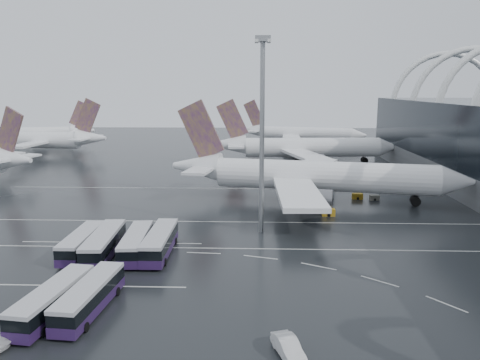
{
  "coord_description": "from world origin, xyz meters",
  "views": [
    {
      "loc": [
        -1.68,
        -68.26,
        23.61
      ],
      "look_at": [
        -4.62,
        15.23,
        7.0
      ],
      "focal_mm": 35.0,
      "sensor_mm": 36.0,
      "label": 1
    }
  ],
  "objects_px": {
    "airliner_gate_b": "(302,148)",
    "bus_row_far_b": "(53,300)",
    "bus_row_near_b": "(104,243)",
    "gse_cart_belly_b": "(374,198)",
    "floodlight_mast": "(262,112)",
    "bus_row_far_c": "(90,296)",
    "bus_row_near_d": "(160,242)",
    "gse_cart_belly_e": "(357,196)",
    "jet_remote_mid": "(47,140)",
    "van_curve_c": "(288,348)",
    "gse_cart_belly_c": "(328,212)",
    "bus_row_near_a": "(82,242)",
    "airliner_gate_c": "(299,134)",
    "bus_row_near_c": "(136,243)",
    "airliner_main": "(309,176)",
    "jet_remote_far": "(44,133)"
  },
  "relations": [
    {
      "from": "airliner_gate_b",
      "to": "bus_row_far_b",
      "type": "xyz_separation_m",
      "value": [
        -35.55,
        -100.3,
        -3.31
      ]
    },
    {
      "from": "bus_row_near_b",
      "to": "gse_cart_belly_b",
      "type": "distance_m",
      "value": 58.67
    },
    {
      "from": "floodlight_mast",
      "to": "bus_row_far_c",
      "type": "bearing_deg",
      "value": -122.56
    },
    {
      "from": "bus_row_near_d",
      "to": "gse_cart_belly_e",
      "type": "distance_m",
      "value": 50.05
    },
    {
      "from": "airliner_gate_b",
      "to": "jet_remote_mid",
      "type": "bearing_deg",
      "value": 165.16
    },
    {
      "from": "airliner_gate_b",
      "to": "bus_row_far_b",
      "type": "distance_m",
      "value": 106.47
    },
    {
      "from": "bus_row_far_b",
      "to": "van_curve_c",
      "type": "distance_m",
      "value": 25.14
    },
    {
      "from": "van_curve_c",
      "to": "gse_cart_belly_c",
      "type": "distance_m",
      "value": 48.17
    },
    {
      "from": "jet_remote_mid",
      "to": "bus_row_near_a",
      "type": "bearing_deg",
      "value": 121.92
    },
    {
      "from": "airliner_gate_c",
      "to": "bus_row_near_c",
      "type": "bearing_deg",
      "value": -89.96
    },
    {
      "from": "gse_cart_belly_b",
      "to": "airliner_main",
      "type": "bearing_deg",
      "value": -174.62
    },
    {
      "from": "airliner_main",
      "to": "bus_row_far_c",
      "type": "height_order",
      "value": "airliner_main"
    },
    {
      "from": "bus_row_near_d",
      "to": "bus_row_far_c",
      "type": "relative_size",
      "value": 1.05
    },
    {
      "from": "gse_cart_belly_b",
      "to": "jet_remote_far",
      "type": "bearing_deg",
      "value": 140.45
    },
    {
      "from": "bus_row_near_a",
      "to": "bus_row_far_b",
      "type": "height_order",
      "value": "bus_row_far_b"
    },
    {
      "from": "bus_row_far_b",
      "to": "gse_cart_belly_e",
      "type": "height_order",
      "value": "bus_row_far_b"
    },
    {
      "from": "bus_row_near_d",
      "to": "bus_row_far_b",
      "type": "bearing_deg",
      "value": 157.65
    },
    {
      "from": "bus_row_far_c",
      "to": "gse_cart_belly_e",
      "type": "distance_m",
      "value": 66.03
    },
    {
      "from": "jet_remote_far",
      "to": "bus_row_far_b",
      "type": "relative_size",
      "value": 3.19
    },
    {
      "from": "airliner_gate_b",
      "to": "bus_row_near_d",
      "type": "height_order",
      "value": "airliner_gate_b"
    },
    {
      "from": "airliner_main",
      "to": "gse_cart_belly_e",
      "type": "height_order",
      "value": "airliner_main"
    },
    {
      "from": "bus_row_far_c",
      "to": "floodlight_mast",
      "type": "height_order",
      "value": "floodlight_mast"
    },
    {
      "from": "jet_remote_far",
      "to": "bus_row_far_c",
      "type": "bearing_deg",
      "value": 104.28
    },
    {
      "from": "jet_remote_mid",
      "to": "bus_row_far_c",
      "type": "height_order",
      "value": "jet_remote_mid"
    },
    {
      "from": "bus_row_far_b",
      "to": "jet_remote_mid",
      "type": "bearing_deg",
      "value": 31.58
    },
    {
      "from": "bus_row_near_c",
      "to": "floodlight_mast",
      "type": "distance_m",
      "value": 27.96
    },
    {
      "from": "van_curve_c",
      "to": "floodlight_mast",
      "type": "xyz_separation_m",
      "value": [
        -2.09,
        36.76,
        18.9
      ]
    },
    {
      "from": "airliner_gate_c",
      "to": "floodlight_mast",
      "type": "xyz_separation_m",
      "value": [
        -16.73,
        -118.48,
        15.07
      ]
    },
    {
      "from": "bus_row_near_c",
      "to": "bus_row_near_d",
      "type": "distance_m",
      "value": 3.39
    },
    {
      "from": "bus_row_near_a",
      "to": "bus_row_near_c",
      "type": "xyz_separation_m",
      "value": [
        7.87,
        -0.09,
        0.03
      ]
    },
    {
      "from": "bus_row_near_d",
      "to": "floodlight_mast",
      "type": "bearing_deg",
      "value": -52.71
    },
    {
      "from": "airliner_gate_c",
      "to": "bus_row_near_a",
      "type": "xyz_separation_m",
      "value": [
        -42.57,
        -130.07,
        -2.91
      ]
    },
    {
      "from": "jet_remote_far",
      "to": "bus_row_near_c",
      "type": "relative_size",
      "value": 3.17
    },
    {
      "from": "bus_row_near_c",
      "to": "bus_row_far_b",
      "type": "xyz_separation_m",
      "value": [
        -4.12,
        -18.3,
        -0.02
      ]
    },
    {
      "from": "gse_cart_belly_b",
      "to": "gse_cart_belly_e",
      "type": "height_order",
      "value": "gse_cart_belly_e"
    },
    {
      "from": "jet_remote_far",
      "to": "gse_cart_belly_b",
      "type": "bearing_deg",
      "value": 128.87
    },
    {
      "from": "airliner_main",
      "to": "bus_row_near_b",
      "type": "xyz_separation_m",
      "value": [
        -32.65,
        -34.12,
        -3.39
      ]
    },
    {
      "from": "airliner_gate_c",
      "to": "floodlight_mast",
      "type": "height_order",
      "value": "floodlight_mast"
    },
    {
      "from": "bus_row_far_c",
      "to": "floodlight_mast",
      "type": "relative_size",
      "value": 0.42
    },
    {
      "from": "bus_row_near_a",
      "to": "bus_row_far_b",
      "type": "bearing_deg",
      "value": -169.01
    },
    {
      "from": "jet_remote_mid",
      "to": "floodlight_mast",
      "type": "relative_size",
      "value": 1.47
    },
    {
      "from": "bus_row_near_b",
      "to": "bus_row_near_d",
      "type": "bearing_deg",
      "value": -85.0
    },
    {
      "from": "bus_row_far_c",
      "to": "floodlight_mast",
      "type": "distance_m",
      "value": 38.85
    },
    {
      "from": "airliner_gate_b",
      "to": "floodlight_mast",
      "type": "distance_m",
      "value": 73.09
    },
    {
      "from": "bus_row_near_a",
      "to": "bus_row_near_b",
      "type": "bearing_deg",
      "value": -104.0
    },
    {
      "from": "airliner_gate_b",
      "to": "gse_cart_belly_e",
      "type": "height_order",
      "value": "airliner_gate_b"
    },
    {
      "from": "floodlight_mast",
      "to": "gse_cart_belly_b",
      "type": "bearing_deg",
      "value": 43.4
    },
    {
      "from": "airliner_main",
      "to": "airliner_gate_b",
      "type": "bearing_deg",
      "value": 96.76
    },
    {
      "from": "floodlight_mast",
      "to": "gse_cart_belly_e",
      "type": "height_order",
      "value": "floodlight_mast"
    },
    {
      "from": "bus_row_near_b",
      "to": "van_curve_c",
      "type": "bearing_deg",
      "value": -137.85
    }
  ]
}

